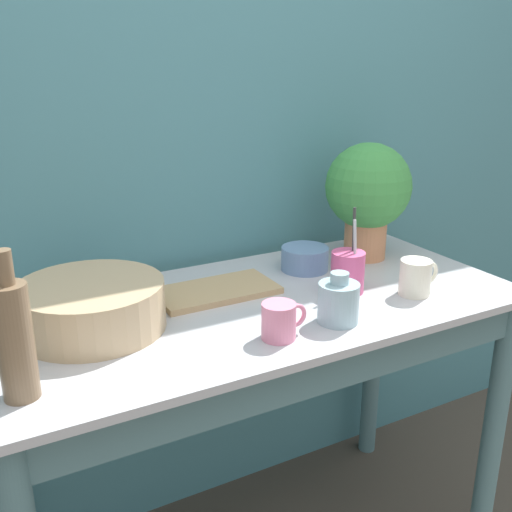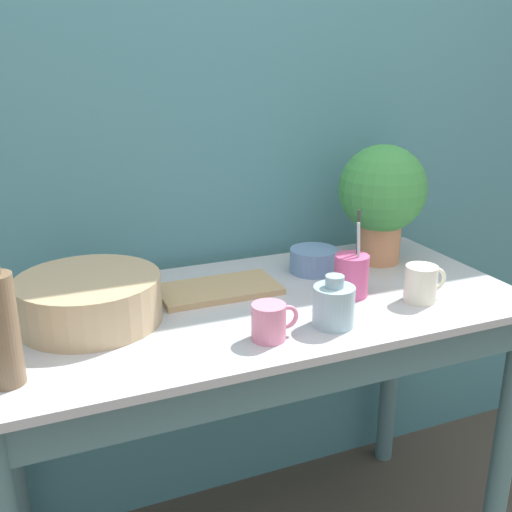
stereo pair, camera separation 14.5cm
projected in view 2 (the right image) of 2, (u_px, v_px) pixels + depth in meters
wall_back at (206, 134)px, 1.70m from camera, size 6.00×0.05×2.40m
counter_table at (260, 366)px, 1.53m from camera, size 1.34×0.63×0.83m
potted_plant at (382, 194)px, 1.72m from camera, size 0.25×0.25×0.35m
bowl_wash_large at (89, 299)px, 1.37m from camera, size 0.33×0.33×0.11m
bottle_tall at (0, 327)px, 1.09m from camera, size 0.07×0.07×0.28m
bottle_short at (334, 305)px, 1.35m from camera, size 0.09×0.09×0.12m
mug_cream at (422, 283)px, 1.48m from camera, size 0.12×0.08×0.09m
mug_pink at (270, 322)px, 1.29m from camera, size 0.11×0.08×0.08m
bowl_small_blue at (314, 260)px, 1.69m from camera, size 0.13×0.13×0.07m
utensil_cup at (351, 275)px, 1.51m from camera, size 0.09×0.09×0.22m
tray_board at (219, 289)px, 1.55m from camera, size 0.31×0.16×0.02m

